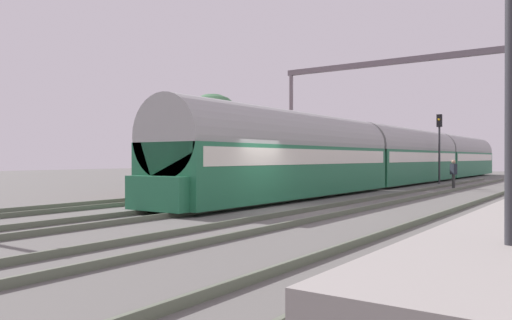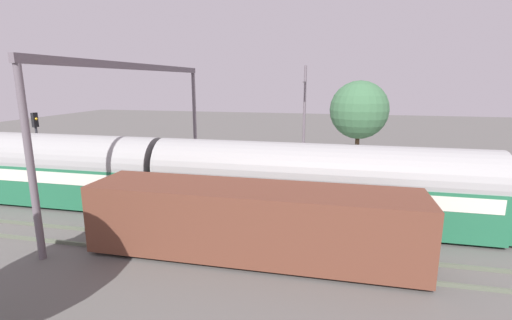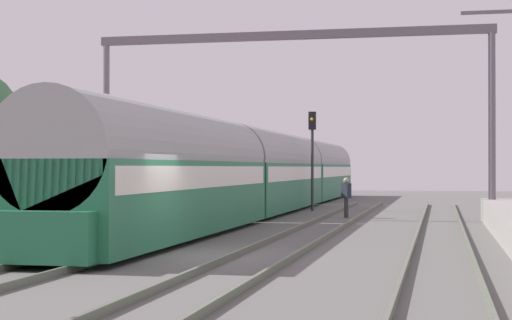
{
  "view_description": "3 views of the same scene",
  "coord_description": "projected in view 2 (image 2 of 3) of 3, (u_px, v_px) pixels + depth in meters",
  "views": [
    {
      "loc": [
        9.66,
        -15.12,
        1.84
      ],
      "look_at": [
        -2.05,
        1.74,
        1.75
      ],
      "focal_mm": 35.42,
      "sensor_mm": 36.0,
      "label": 1
    },
    {
      "loc": [
        -19.29,
        3.58,
        6.9
      ],
      "look_at": [
        0.25,
        7.95,
        2.54
      ],
      "focal_mm": 25.59,
      "sensor_mm": 36.0,
      "label": 2
    },
    {
      "loc": [
        6.13,
        -20.14,
        2.17
      ],
      "look_at": [
        -1.02,
        12.84,
        2.46
      ],
      "focal_mm": 59.73,
      "sensor_mm": 36.0,
      "label": 3
    }
  ],
  "objects": [
    {
      "name": "track_west",
      "position": [
        410.0,
        229.0,
        17.13
      ],
      "size": [
        1.52,
        60.0,
        0.16
      ],
      "color": "#5B6452",
      "rests_on": "ground"
    },
    {
      "name": "railway_signal_far",
      "position": [
        38.0,
        141.0,
        22.99
      ],
      "size": [
        0.36,
        0.3,
        4.96
      ],
      "color": "#2D2D33",
      "rests_on": "ground"
    },
    {
      "name": "person_crossing",
      "position": [
        139.0,
        170.0,
        24.45
      ],
      "size": [
        0.46,
        0.44,
        1.73
      ],
      "rotation": [
        0.0,
        0.0,
        2.43
      ],
      "color": "#323232",
      "rests_on": "ground"
    },
    {
      "name": "track_far_west",
      "position": [
        431.0,
        273.0,
        13.23
      ],
      "size": [
        1.52,
        60.0,
        0.16
      ],
      "color": "#5B6452",
      "rests_on": "ground"
    },
    {
      "name": "ground",
      "position": [
        403.0,
        215.0,
        19.1
      ],
      "size": [
        120.0,
        120.0,
        0.0
      ],
      "primitive_type": "plane",
      "color": "#5F5D59"
    },
    {
      "name": "freight_car",
      "position": [
        252.0,
        222.0,
        14.35
      ],
      "size": [
        2.8,
        13.0,
        2.7
      ],
      "color": "brown",
      "rests_on": "ground"
    },
    {
      "name": "platform",
      "position": [
        356.0,
        164.0,
        28.92
      ],
      "size": [
        4.4,
        28.0,
        0.9
      ],
      "color": "gray",
      "rests_on": "ground"
    },
    {
      "name": "catenary_gantry",
      "position": [
        140.0,
        98.0,
        20.98
      ],
      "size": [
        16.68,
        0.28,
        7.86
      ],
      "color": "slate",
      "rests_on": "ground"
    },
    {
      "name": "catenary_pole_east_mid",
      "position": [
        304.0,
        118.0,
        27.6
      ],
      "size": [
        1.9,
        0.2,
        8.0
      ],
      "color": "slate",
      "rests_on": "ground"
    },
    {
      "name": "tree_east_background",
      "position": [
        359.0,
        110.0,
        30.63
      ],
      "size": [
        4.88,
        4.88,
        6.94
      ],
      "color": "#4C3826",
      "rests_on": "ground"
    },
    {
      "name": "passenger_train",
      "position": [
        32.0,
        167.0,
        21.15
      ],
      "size": [
        2.93,
        49.2,
        3.82
      ],
      "color": "#236B47",
      "rests_on": "ground"
    },
    {
      "name": "track_east",
      "position": [
        397.0,
        201.0,
        21.03
      ],
      "size": [
        1.52,
        60.0,
        0.16
      ],
      "color": "#5B6452",
      "rests_on": "ground"
    },
    {
      "name": "track_far_east",
      "position": [
        388.0,
        183.0,
        24.93
      ],
      "size": [
        1.52,
        60.0,
        0.16
      ],
      "color": "#5B6452",
      "rests_on": "ground"
    }
  ]
}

